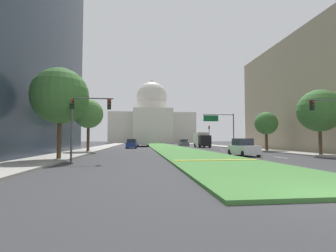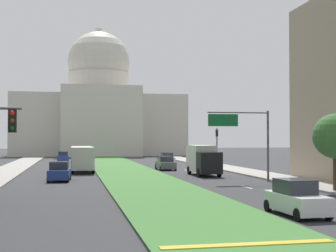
{
  "view_description": "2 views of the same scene",
  "coord_description": "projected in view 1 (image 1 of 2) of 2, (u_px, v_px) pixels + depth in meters",
  "views": [
    {
      "loc": [
        -5.93,
        -6.48,
        1.79
      ],
      "look_at": [
        0.37,
        47.65,
        4.68
      ],
      "focal_mm": 26.33,
      "sensor_mm": 36.0,
      "label": 1
    },
    {
      "loc": [
        -6.26,
        -4.5,
        3.98
      ],
      "look_at": [
        1.48,
        34.55,
        4.97
      ],
      "focal_mm": 51.84,
      "sensor_mm": 36.0,
      "label": 2
    }
  ],
  "objects": [
    {
      "name": "street_tree_right_near",
      "position": [
        319.0,
        111.0,
        26.29
      ],
      "size": [
        4.49,
        4.49,
        7.08
      ],
      "color": "#4C3823",
      "rests_on": "ground_plane"
    },
    {
      "name": "sedan_lead_stopped",
      "position": [
        243.0,
        148.0,
        26.25
      ],
      "size": [
        2.0,
        4.28,
        1.86
      ],
      "color": "silver",
      "rests_on": "ground_plane"
    },
    {
      "name": "sedan_very_far",
      "position": [
        134.0,
        142.0,
        84.18
      ],
      "size": [
        1.98,
        4.53,
        1.75
      ],
      "color": "navy",
      "rests_on": "ground_plane"
    },
    {
      "name": "capitol_building",
      "position": [
        152.0,
        121.0,
        118.8
      ],
      "size": [
        39.36,
        24.69,
        30.38
      ],
      "color": "beige",
      "rests_on": "ground_plane"
    },
    {
      "name": "box_truck_delivery",
      "position": [
        202.0,
        140.0,
        53.21
      ],
      "size": [
        2.4,
        6.4,
        3.2
      ],
      "color": "black",
      "rests_on": "ground_plane"
    },
    {
      "name": "traffic_light_near_right",
      "position": [
        335.0,
        115.0,
        20.7
      ],
      "size": [
        3.34,
        0.35,
        5.2
      ],
      "color": "#515456",
      "rests_on": "ground_plane"
    },
    {
      "name": "street_tree_right_mid",
      "position": [
        266.0,
        124.0,
        36.45
      ],
      "size": [
        3.34,
        3.34,
        5.8
      ],
      "color": "#4C3823",
      "rests_on": "ground_plane"
    },
    {
      "name": "median_curb_nose",
      "position": [
        216.0,
        160.0,
        19.05
      ],
      "size": [
        6.51,
        0.5,
        0.04
      ],
      "primitive_type": "cube",
      "color": "gold",
      "rests_on": "grass_median"
    },
    {
      "name": "sedan_far_horizon",
      "position": [
        185.0,
        142.0,
        75.64
      ],
      "size": [
        1.96,
        4.4,
        1.76
      ],
      "color": "silver",
      "rests_on": "ground_plane"
    },
    {
      "name": "city_bus",
      "position": [
        143.0,
        139.0,
        60.41
      ],
      "size": [
        2.62,
        11.0,
        2.95
      ],
      "color": "beige",
      "rests_on": "ground_plane"
    },
    {
      "name": "sedan_distant",
      "position": [
        184.0,
        143.0,
        62.26
      ],
      "size": [
        2.01,
        4.3,
        1.71
      ],
      "color": "#4C5156",
      "rests_on": "ground_plane"
    },
    {
      "name": "ground_plane",
      "position": [
        163.0,
        146.0,
        63.01
      ],
      "size": [
        260.0,
        260.0,
        0.0
      ],
      "primitive_type": "plane",
      "color": "#333335"
    },
    {
      "name": "traffic_light_far_right",
      "position": [
        209.0,
        133.0,
        60.87
      ],
      "size": [
        0.28,
        0.35,
        5.2
      ],
      "color": "#515456",
      "rests_on": "ground_plane"
    },
    {
      "name": "sedan_midblock",
      "position": [
        132.0,
        144.0,
        47.37
      ],
      "size": [
        2.16,
        4.22,
        1.8
      ],
      "color": "navy",
      "rests_on": "ground_plane"
    },
    {
      "name": "sidewalk_left",
      "position": [
        101.0,
        147.0,
        50.23
      ],
      "size": [
        4.0,
        101.61,
        0.15
      ],
      "primitive_type": "cube",
      "color": "#9E9991",
      "rests_on": "ground_plane"
    },
    {
      "name": "grass_median",
      "position": [
        165.0,
        146.0,
        57.41
      ],
      "size": [
        7.24,
        101.61,
        0.14
      ],
      "primitive_type": "cube",
      "color": "#427A38",
      "rests_on": "ground_plane"
    },
    {
      "name": "traffic_light_near_left",
      "position": [
        83.0,
        114.0,
        19.54
      ],
      "size": [
        3.34,
        0.35,
        5.2
      ],
      "color": "#515456",
      "rests_on": "ground_plane"
    },
    {
      "name": "overhead_guide_sign",
      "position": [
        222.0,
        124.0,
        45.46
      ],
      "size": [
        5.86,
        0.2,
        6.5
      ],
      "color": "#515456",
      "rests_on": "ground_plane"
    },
    {
      "name": "street_tree_left_mid",
      "position": [
        89.0,
        114.0,
        33.7
      ],
      "size": [
        3.97,
        3.97,
        7.25
      ],
      "color": "#4C3823",
      "rests_on": "ground_plane"
    },
    {
      "name": "street_tree_left_near",
      "position": [
        60.0,
        96.0,
        20.99
      ],
      "size": [
        4.77,
        4.77,
        7.86
      ],
      "color": "#4C3823",
      "rests_on": "ground_plane"
    },
    {
      "name": "sidewalk_right",
      "position": [
        230.0,
        147.0,
        53.4
      ],
      "size": [
        4.0,
        101.61,
        0.15
      ],
      "primitive_type": "cube",
      "color": "#9E9991",
      "rests_on": "ground_plane"
    },
    {
      "name": "lane_dashes_right",
      "position": [
        217.0,
        149.0,
        43.09
      ],
      "size": [
        0.16,
        40.05,
        0.01
      ],
      "color": "silver",
      "rests_on": "ground_plane"
    }
  ]
}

